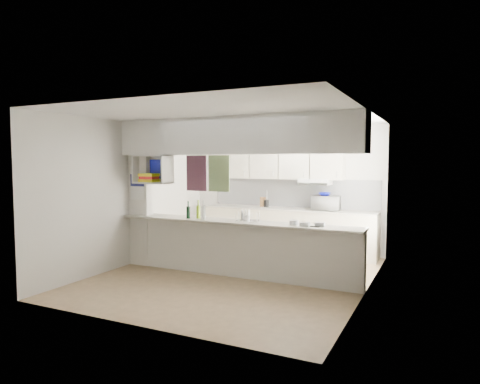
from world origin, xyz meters
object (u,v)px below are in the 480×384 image
Objects in this scene: microwave at (326,203)px; bowl at (325,194)px; dish_rack at (248,216)px; wine_bottles at (197,212)px.

bowl is at bearing -24.93° from microwave.
wine_bottles reaches higher than dish_rack.
bowl is 0.55× the size of dish_rack.
dish_rack is (-0.73, -2.07, -0.24)m from bowl.
bowl is at bearing 54.62° from dish_rack.
wine_bottles is (-1.65, -2.16, -0.03)m from microwave.
microwave is at bearing -22.00° from bowl.
bowl is (-0.03, 0.01, 0.18)m from microwave.
dish_rack is 1.19× the size of wine_bottles.
microwave is at bearing 53.81° from dish_rack.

